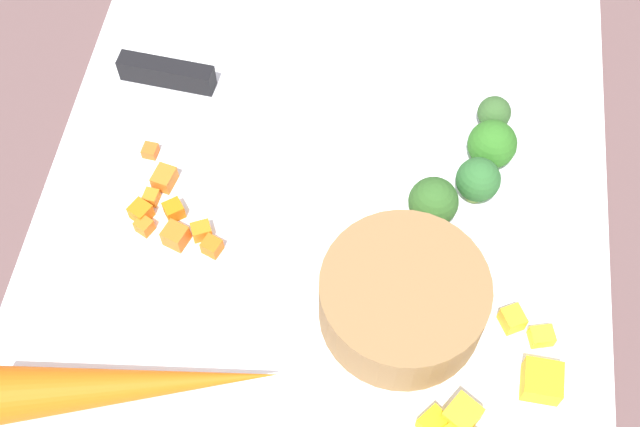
{
  "coord_description": "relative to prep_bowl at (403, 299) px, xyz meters",
  "views": [
    {
      "loc": [
        0.28,
        0.04,
        0.51
      ],
      "look_at": [
        0.0,
        0.0,
        0.02
      ],
      "focal_mm": 46.77,
      "sensor_mm": 36.0,
      "label": 1
    }
  ],
  "objects": [
    {
      "name": "pepper_dice_1",
      "position": [
        0.04,
        0.09,
        -0.01
      ],
      "size": [
        0.02,
        0.02,
        0.02
      ],
      "primitive_type": "cube",
      "rotation": [
        0.0,
        0.0,
        1.53
      ],
      "color": "yellow",
      "rests_on": "cutting_board"
    },
    {
      "name": "pepper_dice_3",
      "position": [
        0.07,
        0.03,
        -0.02
      ],
      "size": [
        0.02,
        0.02,
        0.01
      ],
      "primitive_type": "cube",
      "rotation": [
        0.0,
        0.0,
        2.44
      ],
      "color": "yellow",
      "rests_on": "cutting_board"
    },
    {
      "name": "carrot_dice_3",
      "position": [
        -0.04,
        -0.14,
        -0.02
      ],
      "size": [
        0.01,
        0.02,
        0.01
      ],
      "primitive_type": "cube",
      "rotation": [
        0.0,
        0.0,
        0.44
      ],
      "color": "orange",
      "rests_on": "cutting_board"
    },
    {
      "name": "broccoli_floret_3",
      "position": [
        -0.13,
        0.05,
        -0.0
      ],
      "size": [
        0.03,
        0.03,
        0.04
      ],
      "color": "#87BE68",
      "rests_on": "cutting_board"
    },
    {
      "name": "broccoli_floret_0",
      "position": [
        -0.09,
        0.04,
        0.0
      ],
      "size": [
        0.03,
        0.03,
        0.04
      ],
      "color": "#98B658",
      "rests_on": "cutting_board"
    },
    {
      "name": "broccoli_floret_1",
      "position": [
        -0.16,
        0.05,
        -0.01
      ],
      "size": [
        0.02,
        0.02,
        0.03
      ],
      "color": "#8DB964",
      "rests_on": "cutting_board"
    },
    {
      "name": "pepper_dice_0",
      "position": [
        0.01,
        0.09,
        -0.02
      ],
      "size": [
        0.02,
        0.02,
        0.01
      ],
      "primitive_type": "cube",
      "rotation": [
        0.0,
        0.0,
        0.27
      ],
      "color": "yellow",
      "rests_on": "cutting_board"
    },
    {
      "name": "chef_knife",
      "position": [
        -0.16,
        -0.13,
        -0.01
      ],
      "size": [
        0.04,
        0.3,
        0.02
      ],
      "rotation": [
        0.0,
        0.0,
        1.48
      ],
      "color": "silver",
      "rests_on": "cutting_board"
    },
    {
      "name": "pepper_dice_2",
      "position": [
        -0.0,
        0.07,
        -0.01
      ],
      "size": [
        0.02,
        0.02,
        0.01
      ],
      "primitive_type": "cube",
      "rotation": [
        0.0,
        0.0,
        0.5
      ],
      "color": "yellow",
      "rests_on": "cutting_board"
    },
    {
      "name": "carrot_dice_0",
      "position": [
        -0.04,
        -0.18,
        -0.02
      ],
      "size": [
        0.01,
        0.01,
        0.01
      ],
      "primitive_type": "cube",
      "rotation": [
        0.0,
        0.0,
        1.1
      ],
      "color": "orange",
      "rests_on": "cutting_board"
    },
    {
      "name": "cutting_board",
      "position": [
        -0.06,
        -0.06,
        -0.03
      ],
      "size": [
        0.48,
        0.39,
        0.01
      ],
      "primitive_type": "cube",
      "color": "white",
      "rests_on": "ground_plane"
    },
    {
      "name": "ground_plane",
      "position": [
        -0.06,
        -0.06,
        -0.03
      ],
      "size": [
        4.0,
        4.0,
        0.0
      ],
      "primitive_type": "plane",
      "color": "brown"
    },
    {
      "name": "prep_bowl",
      "position": [
        0.0,
        0.0,
        0.0
      ],
      "size": [
        0.1,
        0.1,
        0.04
      ],
      "primitive_type": "cylinder",
      "color": "olive",
      "rests_on": "cutting_board"
    },
    {
      "name": "broccoli_floret_2",
      "position": [
        -0.07,
        0.01,
        0.0
      ],
      "size": [
        0.03,
        0.03,
        0.04
      ],
      "color": "#8CB854",
      "rests_on": "cutting_board"
    },
    {
      "name": "carrot_dice_1",
      "position": [
        -0.08,
        -0.17,
        -0.01
      ],
      "size": [
        0.02,
        0.02,
        0.01
      ],
      "primitive_type": "cube",
      "rotation": [
        0.0,
        0.0,
        1.35
      ],
      "color": "orange",
      "rests_on": "cutting_board"
    },
    {
      "name": "pepper_dice_4",
      "position": [
        0.07,
        0.04,
        -0.01
      ],
      "size": [
        0.03,
        0.03,
        0.02
      ],
      "primitive_type": "cube",
      "rotation": [
        0.0,
        0.0,
        2.55
      ],
      "color": "yellow",
      "rests_on": "cutting_board"
    },
    {
      "name": "carrot_dice_2",
      "position": [
        -0.1,
        -0.19,
        -0.02
      ],
      "size": [
        0.01,
        0.01,
        0.01
      ],
      "primitive_type": "cube",
      "rotation": [
        0.0,
        0.0,
        1.47
      ],
      "color": "orange",
      "rests_on": "cutting_board"
    },
    {
      "name": "carrot_dice_8",
      "position": [
        -0.05,
        -0.18,
        -0.01
      ],
      "size": [
        0.02,
        0.02,
        0.01
      ],
      "primitive_type": "cube",
      "rotation": [
        0.0,
        0.0,
        2.66
      ],
      "color": "orange",
      "rests_on": "cutting_board"
    },
    {
      "name": "whole_carrot",
      "position": [
        0.08,
        -0.15,
        -0.0
      ],
      "size": [
        0.07,
        0.17,
        0.04
      ],
      "primitive_type": "cone",
      "rotation": [
        1.57,
        0.0,
        3.36
      ],
      "color": "orange",
      "rests_on": "cutting_board"
    },
    {
      "name": "carrot_dice_4",
      "position": [
        -0.03,
        -0.13,
        -0.02
      ],
      "size": [
        0.01,
        0.01,
        0.01
      ],
      "primitive_type": "cube",
      "rotation": [
        0.0,
        0.0,
        2.76
      ],
      "color": "orange",
      "rests_on": "cutting_board"
    },
    {
      "name": "carrot_dice_7",
      "position": [
        -0.03,
        -0.15,
        -0.01
      ],
      "size": [
        0.02,
        0.02,
        0.01
      ],
      "primitive_type": "cube",
      "rotation": [
        0.0,
        0.0,
        2.8
      ],
      "color": "orange",
      "rests_on": "cutting_board"
    },
    {
      "name": "carrot_dice_6",
      "position": [
        -0.06,
        -0.18,
        -0.02
      ],
      "size": [
        0.01,
        0.01,
        0.01
      ],
      "primitive_type": "cube",
      "rotation": [
        0.0,
        0.0,
        1.45
      ],
      "color": "orange",
      "rests_on": "cutting_board"
    },
    {
      "name": "carrot_dice_5",
      "position": [
        -0.05,
        -0.16,
        -0.01
      ],
      "size": [
        0.02,
        0.02,
        0.01
      ],
      "primitive_type": "cube",
      "rotation": [
        0.0,
        0.0,
        2.21
      ],
      "color": "orange",
      "rests_on": "cutting_board"
    }
  ]
}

